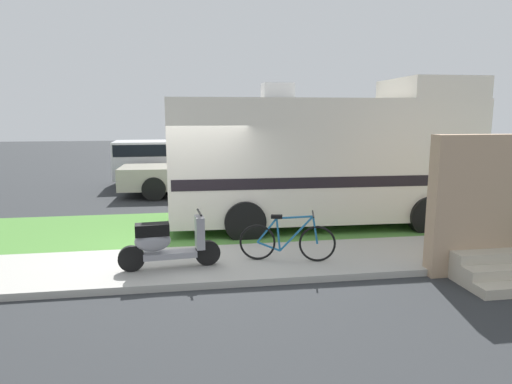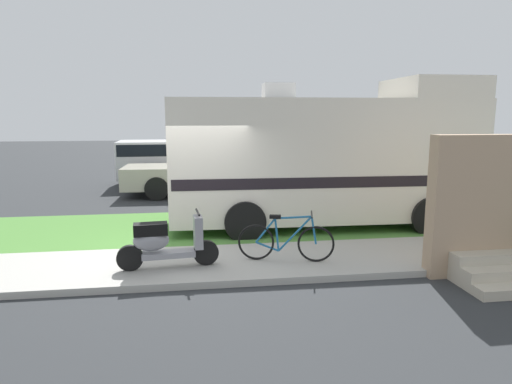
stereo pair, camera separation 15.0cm
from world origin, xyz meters
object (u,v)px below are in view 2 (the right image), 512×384
object	(u,v)px
pickup_truck_far	(170,161)
scooter	(164,242)
motorhome_rv	(326,158)
bottle_green	(476,238)
pickup_truck_near	(226,166)
bicycle	(286,241)

from	to	relation	value
pickup_truck_far	scooter	bearing A→B (deg)	-87.86
motorhome_rv	pickup_truck_far	xyz separation A→B (m)	(-4.08, 7.43, -0.78)
bottle_green	pickup_truck_far	bearing A→B (deg)	124.37
motorhome_rv	scooter	world-z (taller)	motorhome_rv
pickup_truck_near	bicycle	bearing A→B (deg)	-86.17
bicycle	bottle_green	world-z (taller)	bicycle
scooter	pickup_truck_far	xyz separation A→B (m)	(-0.38, 10.30, 0.34)
bicycle	pickup_truck_far	bearing A→B (deg)	103.83
bicycle	pickup_truck_far	size ratio (longest dim) A/B	0.33
bicycle	pickup_truck_near	distance (m)	7.69
pickup_truck_near	motorhome_rv	bearing A→B (deg)	-66.85
scooter	bottle_green	distance (m)	6.27
scooter	bottle_green	size ratio (longest dim) A/B	6.92
motorhome_rv	pickup_truck_far	world-z (taller)	motorhome_rv
bicycle	motorhome_rv	bearing A→B (deg)	60.76
bicycle	bottle_green	xyz separation A→B (m)	(4.09, 0.56, -0.27)
pickup_truck_near	pickup_truck_far	bearing A→B (deg)	127.97
motorhome_rv	scooter	xyz separation A→B (m)	(-3.70, -2.87, -1.13)
scooter	pickup_truck_near	world-z (taller)	pickup_truck_near
bicycle	pickup_truck_near	xyz separation A→B (m)	(-0.51, 7.66, 0.48)
motorhome_rv	scooter	distance (m)	4.82
scooter	bicycle	size ratio (longest dim) A/B	1.02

